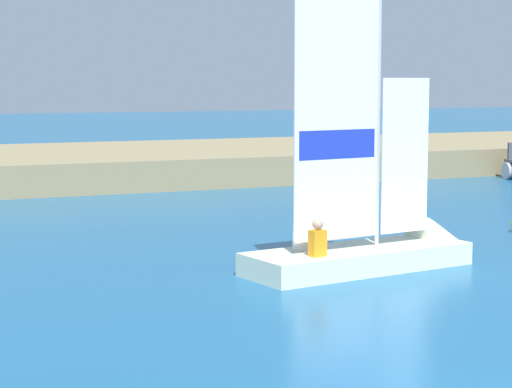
{
  "coord_description": "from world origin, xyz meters",
  "views": [
    {
      "loc": [
        -6.94,
        -6.38,
        3.49
      ],
      "look_at": [
        0.96,
        11.55,
        1.2
      ],
      "focal_mm": 67.81,
      "sensor_mm": 36.0,
      "label": 1
    }
  ],
  "objects": [
    {
      "name": "shore_bank",
      "position": [
        0.0,
        27.7,
        0.5
      ],
      "size": [
        80.0,
        10.22,
        1.0
      ],
      "primitive_type": "cube",
      "color": "#897A56",
      "rests_on": "ground"
    },
    {
      "name": "sailboat",
      "position": [
        2.73,
        9.17,
        0.41
      ],
      "size": [
        5.13,
        2.14,
        5.63
      ],
      "rotation": [
        0.0,
        0.0,
        0.15
      ],
      "color": "silver",
      "rests_on": "ground"
    }
  ]
}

